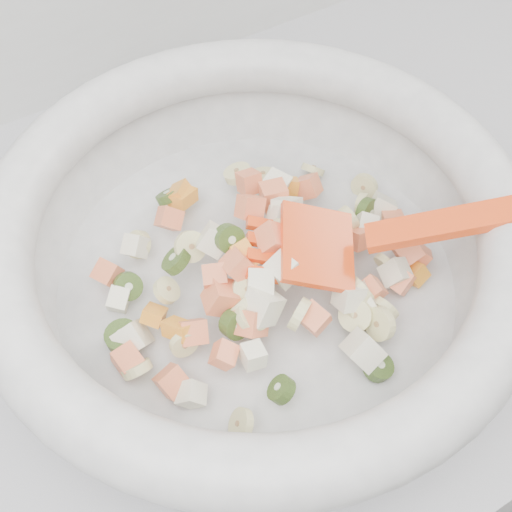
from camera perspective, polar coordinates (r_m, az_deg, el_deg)
counter at (r=1.01m, az=2.03°, el=-13.39°), size 2.00×0.60×0.90m
mixing_bowl at (r=0.52m, az=0.08°, el=1.07°), size 0.49×0.44×0.16m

